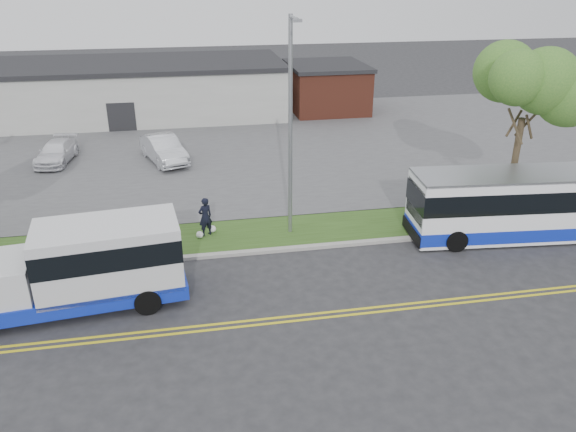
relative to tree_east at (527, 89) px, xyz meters
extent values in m
plane|color=#28282B|center=(-14.00, -3.00, -6.20)|extent=(140.00, 140.00, 0.00)
cube|color=yellow|center=(-14.00, -6.85, -6.20)|extent=(70.00, 0.12, 0.01)
cube|color=yellow|center=(-14.00, -7.15, -6.20)|extent=(70.00, 0.12, 0.01)
cube|color=#9E9B93|center=(-14.00, -1.90, -6.13)|extent=(80.00, 0.30, 0.15)
cube|color=#2C4617|center=(-14.00, -0.10, -6.15)|extent=(80.00, 3.30, 0.10)
cube|color=#4C4C4F|center=(-14.00, 14.00, -6.15)|extent=(80.00, 25.00, 0.10)
cube|color=#9E9E99|center=(-20.00, 24.00, -4.20)|extent=(25.00, 10.00, 4.00)
cube|color=black|center=(-20.00, 24.00, -2.03)|extent=(25.40, 10.40, 0.35)
cube|color=black|center=(-20.00, 19.05, -5.10)|extent=(2.00, 0.15, 2.20)
cube|color=brown|center=(-3.50, 23.00, -4.40)|extent=(6.00, 7.00, 3.60)
cube|color=black|center=(-3.50, 23.00, -2.45)|extent=(6.30, 7.30, 0.30)
cylinder|color=#3D2D21|center=(0.00, 0.00, -3.72)|extent=(0.32, 0.32, 4.76)
ellipsoid|color=#356924|center=(0.00, 0.00, 0.02)|extent=(5.20, 5.20, 4.42)
cylinder|color=gray|center=(-11.00, -0.20, -1.35)|extent=(0.18, 0.18, 9.50)
cylinder|color=gray|center=(-11.00, -0.90, 3.30)|extent=(0.12, 1.40, 0.12)
cube|color=gray|center=(-11.00, -1.55, 3.25)|extent=(0.35, 0.18, 0.12)
cube|color=#1028B2|center=(-19.66, -4.76, -5.59)|extent=(7.88, 3.39, 0.56)
cube|color=silver|center=(-18.43, -4.63, -4.29)|extent=(5.20, 3.10, 2.36)
cube|color=black|center=(-18.43, -4.63, -3.90)|extent=(5.22, 3.15, 0.84)
cube|color=silver|center=(-22.00, -5.02, -4.69)|extent=(2.27, 2.62, 1.35)
cylinder|color=black|center=(-17.18, -5.72, -5.73)|extent=(0.97, 0.41, 0.94)
cylinder|color=black|center=(-17.44, -3.30, -5.73)|extent=(0.97, 0.41, 0.94)
cube|color=white|center=(-0.31, -2.40, -4.66)|extent=(11.12, 3.41, 2.89)
cube|color=#1028B2|center=(-0.31, -2.40, -5.66)|extent=(11.14, 3.43, 0.60)
cube|color=black|center=(-0.31, -2.40, -4.11)|extent=(11.16, 3.45, 0.95)
cube|color=black|center=(-5.72, -1.94, -4.31)|extent=(0.29, 2.29, 1.59)
cube|color=black|center=(-5.79, -1.93, -5.76)|extent=(0.33, 2.49, 0.50)
cube|color=gray|center=(-0.31, -2.40, -3.20)|extent=(11.12, 3.41, 0.12)
cylinder|color=black|center=(-4.28, -3.24, -5.73)|extent=(0.98, 0.40, 0.96)
cylinder|color=black|center=(-4.08, -0.90, -5.73)|extent=(0.98, 0.40, 0.96)
cylinder|color=black|center=(2.37, -1.45, -5.73)|extent=(0.98, 0.40, 0.96)
imported|color=black|center=(-14.83, 0.10, -5.20)|extent=(0.79, 0.68, 1.82)
imported|color=silver|center=(-16.86, 11.18, -5.29)|extent=(3.25, 5.23, 1.63)
imported|color=white|center=(-23.43, 12.30, -5.47)|extent=(2.36, 4.59, 1.27)
sphere|color=white|center=(-15.13, -0.15, -5.94)|extent=(0.32, 0.32, 0.32)
sphere|color=white|center=(-14.53, 0.35, -5.94)|extent=(0.32, 0.32, 0.32)
camera|label=1|loc=(-15.38, -23.18, 5.11)|focal=35.00mm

